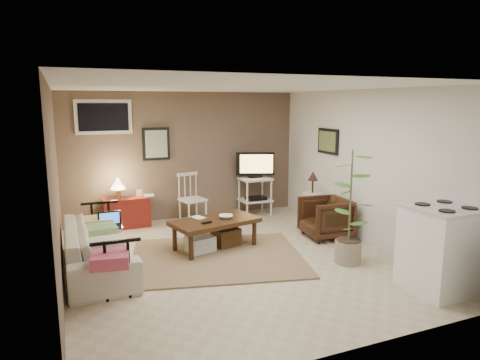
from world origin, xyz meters
name	(u,v)px	position (x,y,z in m)	size (l,w,h in m)	color
floor	(234,259)	(0.00, 0.00, 0.00)	(5.00, 5.00, 0.00)	#C1B293
art_back	(156,144)	(-0.55, 2.48, 1.45)	(0.50, 0.03, 0.60)	black
art_right	(328,141)	(2.23, 1.05, 1.52)	(0.03, 0.60, 0.45)	black
window	(104,117)	(-1.45, 2.48, 1.95)	(0.96, 0.03, 0.60)	silver
rug	(217,257)	(-0.21, 0.15, 0.01)	(2.40, 1.92, 0.02)	#82684B
coffee_table	(215,232)	(-0.11, 0.53, 0.27)	(1.41, 0.94, 0.49)	#3D2110
sofa	(98,240)	(-1.80, 0.36, 0.41)	(2.08, 0.61, 0.81)	beige
sofa_pillows	(103,238)	(-1.75, 0.12, 0.50)	(0.40, 1.98, 0.14)	beige
sofa_end_rails	(108,243)	(-1.68, 0.36, 0.35)	(0.56, 2.08, 0.70)	black
laptop	(110,223)	(-1.60, 0.72, 0.53)	(0.32, 0.23, 0.22)	black
red_console	(126,210)	(-1.18, 2.25, 0.32)	(0.80, 0.36, 0.92)	maroon
spindle_chair	(192,200)	(0.00, 2.10, 0.43)	(0.49, 0.49, 0.92)	silver
tv_stand	(255,182)	(1.31, 2.14, 0.66)	(0.71, 0.48, 1.25)	silver
side_table	(312,192)	(1.95, 1.08, 0.61)	(0.37, 0.37, 0.99)	silver
armchair	(325,216)	(1.77, 0.38, 0.36)	(0.70, 0.66, 0.73)	#32190D
potted_plant	(350,203)	(1.41, -0.72, 0.85)	(0.40, 0.40, 1.60)	gray
stove	(442,248)	(1.88, -1.85, 0.51)	(0.79, 0.73, 1.03)	white
bowl	(226,212)	(0.08, 0.53, 0.57)	(0.21, 0.05, 0.21)	#3D2110
book_table	(194,212)	(-0.38, 0.69, 0.57)	(0.15, 0.02, 0.21)	#3D2110
book_console	(144,190)	(-0.85, 2.25, 0.65)	(0.18, 0.02, 0.24)	#3D2110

